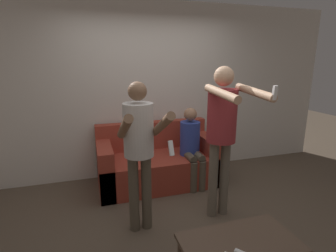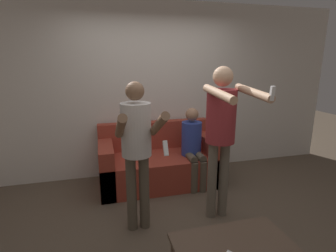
# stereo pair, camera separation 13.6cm
# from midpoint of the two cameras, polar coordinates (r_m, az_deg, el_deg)

# --- Properties ---
(ground_plane) EXTENTS (14.00, 14.00, 0.00)m
(ground_plane) POSITION_cam_midpoint_polar(r_m,az_deg,el_deg) (3.19, 1.94, -20.74)
(ground_plane) COLOR brown
(wall_back) EXTENTS (6.40, 0.06, 2.70)m
(wall_back) POSITION_cam_midpoint_polar(r_m,az_deg,el_deg) (4.19, -5.15, 7.60)
(wall_back) COLOR silver
(wall_back) RESTS_ON ground_plane
(couch) EXTENTS (1.75, 0.86, 0.88)m
(couch) POSITION_cam_midpoint_polar(r_m,az_deg,el_deg) (4.02, -3.31, -8.12)
(couch) COLOR #9E3828
(couch) RESTS_ON ground_plane
(person_standing_left) EXTENTS (0.43, 0.74, 1.62)m
(person_standing_left) POSITION_cam_midpoint_polar(r_m,az_deg,el_deg) (2.69, -7.71, -3.60)
(person_standing_left) COLOR brown
(person_standing_left) RESTS_ON ground_plane
(person_standing_right) EXTENTS (0.45, 0.78, 1.76)m
(person_standing_right) POSITION_cam_midpoint_polar(r_m,az_deg,el_deg) (2.96, 10.49, 0.22)
(person_standing_right) COLOR #6B6051
(person_standing_right) RESTS_ON ground_plane
(person_seated) EXTENTS (0.29, 0.52, 1.16)m
(person_seated) POSITION_cam_midpoint_polar(r_m,az_deg,el_deg) (3.85, 4.14, -3.87)
(person_seated) COLOR brown
(person_seated) RESTS_ON ground_plane
(coffee_table) EXTENTS (0.94, 0.52, 0.42)m
(coffee_table) POSITION_cam_midpoint_polar(r_m,az_deg,el_deg) (2.36, 13.61, -24.07)
(coffee_table) COLOR brown
(coffee_table) RESTS_ON ground_plane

